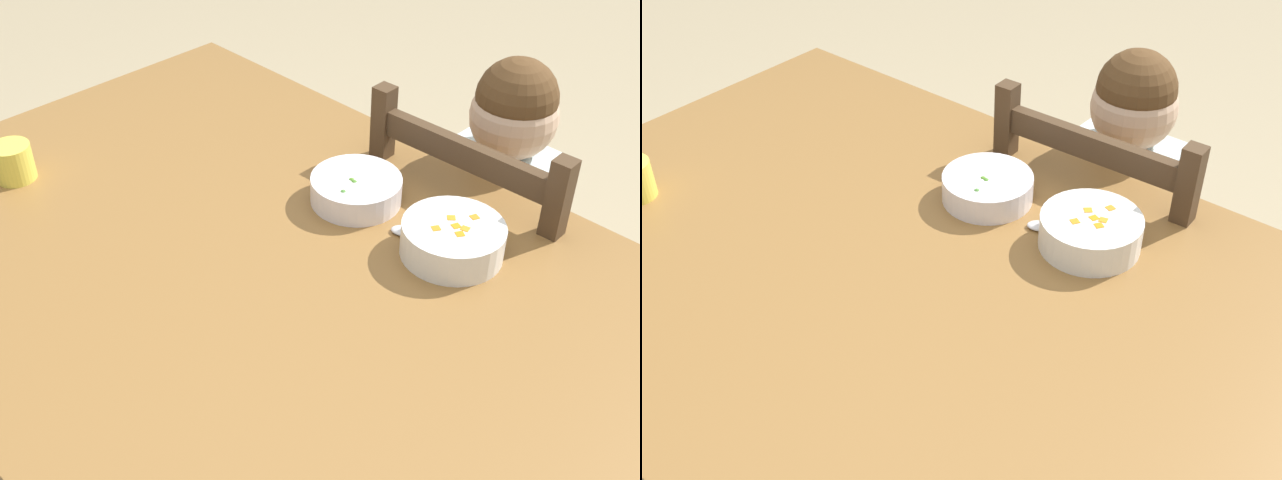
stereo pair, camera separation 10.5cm
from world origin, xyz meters
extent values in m
cube|color=olive|center=(0.00, 0.00, 0.71)|extent=(1.58, 1.00, 0.04)
cylinder|color=olive|center=(-0.72, 0.43, 0.35)|extent=(0.07, 0.07, 0.69)
cube|color=#483320|center=(0.05, 0.60, 0.42)|extent=(0.44, 0.44, 0.02)
cube|color=#483320|center=(0.23, 0.80, 0.20)|extent=(0.04, 0.04, 0.41)
cube|color=#483320|center=(-0.15, 0.78, 0.20)|extent=(0.04, 0.04, 0.41)
cube|color=#483320|center=(0.25, 0.42, 0.20)|extent=(0.04, 0.04, 0.41)
cube|color=#483320|center=(-0.13, 0.40, 0.20)|extent=(0.04, 0.04, 0.41)
cube|color=#483320|center=(0.25, 0.42, 0.65)|extent=(0.04, 0.04, 0.45)
cube|color=#483320|center=(-0.13, 0.40, 0.65)|extent=(0.04, 0.04, 0.45)
cube|color=#483320|center=(0.06, 0.41, 0.81)|extent=(0.36, 0.04, 0.05)
cube|color=#483320|center=(0.06, 0.41, 0.68)|extent=(0.36, 0.04, 0.05)
cube|color=silver|center=(0.05, 0.57, 0.59)|extent=(0.22, 0.14, 0.32)
sphere|color=#D6AF8E|center=(0.05, 0.57, 0.82)|extent=(0.17, 0.17, 0.17)
sphere|color=#53371C|center=(0.05, 0.57, 0.86)|extent=(0.16, 0.16, 0.16)
cylinder|color=#3F4C72|center=(0.00, 0.45, 0.21)|extent=(0.07, 0.07, 0.43)
cylinder|color=#3F4C72|center=(0.11, 0.45, 0.21)|extent=(0.07, 0.07, 0.43)
cylinder|color=silver|center=(-0.08, 0.47, 0.67)|extent=(0.06, 0.24, 0.13)
cylinder|color=silver|center=(0.18, 0.47, 0.67)|extent=(0.06, 0.24, 0.13)
cylinder|color=white|center=(-0.06, 0.25, 0.76)|extent=(0.17, 0.17, 0.05)
cylinder|color=white|center=(-0.06, 0.25, 0.73)|extent=(0.07, 0.07, 0.01)
cylinder|color=#4E9030|center=(-0.06, 0.25, 0.76)|extent=(0.14, 0.14, 0.03)
sphere|color=#538B2A|center=(-0.06, 0.24, 0.78)|extent=(0.01, 0.01, 0.01)
sphere|color=#508D2F|center=(-0.05, 0.24, 0.78)|extent=(0.01, 0.01, 0.01)
sphere|color=#4D8938|center=(-0.05, 0.20, 0.78)|extent=(0.01, 0.01, 0.01)
cylinder|color=white|center=(0.16, 0.25, 0.76)|extent=(0.17, 0.17, 0.06)
cylinder|color=white|center=(0.16, 0.25, 0.73)|extent=(0.08, 0.08, 0.01)
cylinder|color=orange|center=(0.16, 0.25, 0.77)|extent=(0.14, 0.14, 0.03)
cube|color=orange|center=(0.14, 0.26, 0.79)|extent=(0.02, 0.02, 0.01)
cube|color=orange|center=(0.14, 0.22, 0.79)|extent=(0.02, 0.02, 0.01)
cube|color=orange|center=(0.17, 0.29, 0.79)|extent=(0.02, 0.02, 0.01)
cube|color=orange|center=(0.16, 0.25, 0.79)|extent=(0.02, 0.02, 0.01)
cube|color=orange|center=(0.18, 0.24, 0.79)|extent=(0.02, 0.02, 0.01)
cube|color=orange|center=(0.18, 0.26, 0.79)|extent=(0.02, 0.02, 0.01)
cube|color=silver|center=(0.13, 0.27, 0.73)|extent=(0.09, 0.06, 0.00)
ellipsoid|color=silver|center=(0.07, 0.24, 0.74)|extent=(0.05, 0.05, 0.01)
camera|label=1|loc=(0.76, -0.65, 1.58)|focal=45.24mm
camera|label=2|loc=(0.68, -0.72, 1.58)|focal=45.24mm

